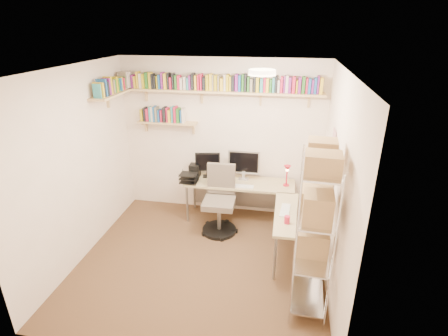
{
  "coord_description": "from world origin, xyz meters",
  "views": [
    {
      "loc": [
        0.99,
        -3.73,
        2.96
      ],
      "look_at": [
        0.21,
        0.55,
        1.15
      ],
      "focal_mm": 28.0,
      "sensor_mm": 36.0,
      "label": 1
    }
  ],
  "objects": [
    {
      "name": "corner_desk",
      "position": [
        0.47,
        0.96,
        0.65
      ],
      "size": [
        2.02,
        1.68,
        1.14
      ],
      "color": "tan",
      "rests_on": "ground"
    },
    {
      "name": "wire_rack",
      "position": [
        1.36,
        -0.5,
        1.24
      ],
      "size": [
        0.41,
        0.78,
        1.9
      ],
      "rotation": [
        0.0,
        0.0,
        -0.05
      ],
      "color": "silver",
      "rests_on": "ground"
    },
    {
      "name": "ground",
      "position": [
        0.0,
        0.0,
        0.0
      ],
      "size": [
        3.2,
        3.2,
        0.0
      ],
      "primitive_type": "plane",
      "color": "#44311D",
      "rests_on": "ground"
    },
    {
      "name": "wall_shelves",
      "position": [
        -0.41,
        1.3,
        2.03
      ],
      "size": [
        3.12,
        1.09,
        0.8
      ],
      "color": "tan",
      "rests_on": "ground"
    },
    {
      "name": "room_shell",
      "position": [
        0.0,
        0.0,
        1.55
      ],
      "size": [
        3.24,
        3.04,
        2.52
      ],
      "color": "beige",
      "rests_on": "ground"
    },
    {
      "name": "office_chair",
      "position": [
        0.1,
        0.81,
        0.44
      ],
      "size": [
        0.54,
        0.56,
        1.04
      ],
      "rotation": [
        0.0,
        0.0,
        0.02
      ],
      "color": "black",
      "rests_on": "ground"
    }
  ]
}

